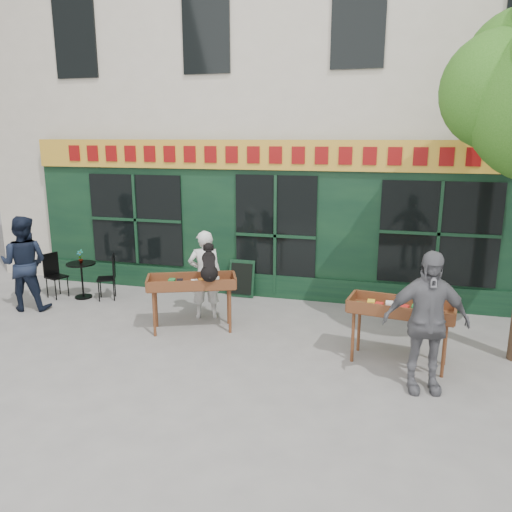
% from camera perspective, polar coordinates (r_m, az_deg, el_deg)
% --- Properties ---
extents(ground, '(80.00, 80.00, 0.00)m').
position_cam_1_polar(ground, '(8.64, -1.32, -9.38)').
color(ground, slate).
rests_on(ground, ground).
extents(building, '(14.00, 7.26, 10.00)m').
position_cam_1_polar(building, '(13.89, 5.96, 20.10)').
color(building, beige).
rests_on(building, ground).
extents(book_cart_center, '(1.62, 1.13, 0.99)m').
position_cam_1_polar(book_cart_center, '(8.81, -7.35, -3.36)').
color(book_cart_center, brown).
rests_on(book_cart_center, ground).
extents(dog, '(0.54, 0.68, 0.60)m').
position_cam_1_polar(dog, '(8.52, -5.40, -0.63)').
color(dog, black).
rests_on(dog, book_cart_center).
extents(woman, '(0.72, 0.60, 1.68)m').
position_cam_1_polar(woman, '(9.38, -5.86, -2.14)').
color(woman, silver).
rests_on(woman, ground).
extents(book_cart_right, '(1.57, 0.83, 0.99)m').
position_cam_1_polar(book_cart_right, '(7.76, 16.22, -6.15)').
color(book_cart_right, brown).
rests_on(book_cart_right, ground).
extents(man_right, '(1.21, 0.69, 1.94)m').
position_cam_1_polar(man_right, '(7.02, 18.84, -7.15)').
color(man_right, slate).
rests_on(man_right, ground).
extents(bistro_table, '(0.60, 0.60, 0.76)m').
position_cam_1_polar(bistro_table, '(11.19, -19.30, -1.86)').
color(bistro_table, black).
rests_on(bistro_table, ground).
extents(bistro_chair_left, '(0.46, 0.46, 0.95)m').
position_cam_1_polar(bistro_chair_left, '(11.49, -22.13, -1.63)').
color(bistro_chair_left, black).
rests_on(bistro_chair_left, ground).
extents(bistro_chair_right, '(0.49, 0.48, 0.95)m').
position_cam_1_polar(bistro_chair_right, '(10.92, -16.31, -1.93)').
color(bistro_chair_right, black).
rests_on(bistro_chair_right, ground).
extents(potted_plant, '(0.16, 0.11, 0.29)m').
position_cam_1_polar(potted_plant, '(11.10, -19.45, -0.04)').
color(potted_plant, gray).
rests_on(potted_plant, bistro_table).
extents(man_left, '(1.07, 0.93, 1.88)m').
position_cam_1_polar(man_left, '(10.79, -24.97, -0.76)').
color(man_left, black).
rests_on(man_left, ground).
extents(chalkboard, '(0.56, 0.20, 0.79)m').
position_cam_1_polar(chalkboard, '(10.68, -1.68, -2.59)').
color(chalkboard, black).
rests_on(chalkboard, ground).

